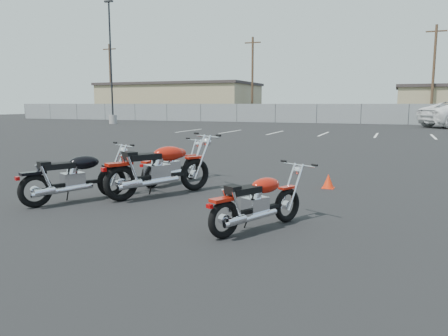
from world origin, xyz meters
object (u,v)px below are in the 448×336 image
at_px(motorcycle_second_black, 75,177).
at_px(motorcycle_front_red, 173,164).
at_px(motorcycle_third_red, 160,169).
at_px(motorcycle_rear_red, 258,202).

bearing_deg(motorcycle_second_black, motorcycle_front_red, 71.86).
distance_m(motorcycle_front_red, motorcycle_third_red, 1.37).
relative_size(motorcycle_front_red, motorcycle_rear_red, 1.11).
height_order(motorcycle_front_red, motorcycle_rear_red, motorcycle_front_red).
relative_size(motorcycle_second_black, motorcycle_third_red, 0.89).
bearing_deg(motorcycle_rear_red, motorcycle_front_red, 135.51).
distance_m(motorcycle_second_black, motorcycle_rear_red, 3.72).
xyz_separation_m(motorcycle_front_red, motorcycle_second_black, (-0.77, -2.35, 0.03)).
relative_size(motorcycle_second_black, motorcycle_rear_red, 1.14).
bearing_deg(motorcycle_third_red, motorcycle_front_red, 107.66).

